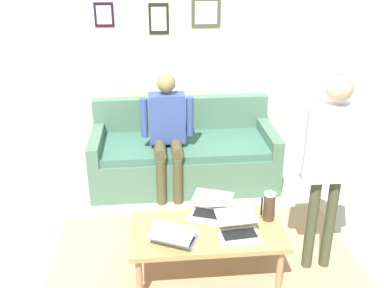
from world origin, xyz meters
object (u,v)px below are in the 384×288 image
laptop_center (175,236)px  laptop_right (239,229)px  laptop_left (211,209)px  person_seated (168,128)px  coffee_table (207,233)px  french_press (269,206)px  person_standing (331,152)px  couch (184,155)px  side_shelf (333,137)px  flower_vase (338,95)px

laptop_center → laptop_right: bearing=-175.1°
laptop_left → person_seated: size_ratio=0.33×
coffee_table → french_press: size_ratio=4.40×
coffee_table → person_standing: size_ratio=0.74×
coffee_table → laptop_right: (-0.23, 0.08, 0.09)m
french_press → person_standing: bearing=165.2°
laptop_left → person_seated: bearing=-75.4°
couch → side_shelf: 1.81m
side_shelf → person_seated: size_ratio=0.59×
laptop_right → side_shelf: (-1.51, -1.87, -0.07)m
laptop_right → person_standing: 0.90m
coffee_table → french_press: french_press is taller
french_press → flower_vase: bearing=-125.9°
coffee_table → person_standing: bearing=178.9°
laptop_center → french_press: 0.81m
person_seated → person_standing: bearing=129.8°
laptop_right → person_standing: person_standing is taller
laptop_right → french_press: french_press is taller
coffee_table → laptop_center: bearing=26.0°
laptop_left → person_standing: (-0.85, 0.23, 0.59)m
couch → person_seated: 0.51m
laptop_center → french_press: bearing=-164.4°
laptop_center → person_standing: 1.32m
couch → side_shelf: couch is taller
person_seated → side_shelf: bearing=-168.1°
flower_vase → french_press: bearing=54.1°
laptop_center → side_shelf: bearing=-136.3°
french_press → flower_vase: (-1.23, -1.70, 0.37)m
couch → person_seated: bearing=51.3°
laptop_left → laptop_right: laptop_right is taller
person_standing → laptop_right: bearing=5.6°
couch → laptop_left: bearing=94.9°
coffee_table → laptop_left: (-0.06, -0.21, 0.09)m
coffee_table → person_seated: 1.44m
french_press → side_shelf: side_shelf is taller
french_press → person_seated: 1.50m
coffee_table → laptop_left: bearing=-105.4°
side_shelf → person_standing: person_standing is taller
couch → person_standing: size_ratio=1.24×
couch → laptop_left: size_ratio=4.71×
laptop_right → french_press: size_ratio=1.31×
laptop_right → side_shelf: 2.40m
french_press → person_standing: 0.66m
coffee_table → flower_vase: size_ratio=2.92×
coffee_table → person_standing: 1.13m
laptop_center → french_press: size_ratio=1.53×
french_press → couch: bearing=-69.2°
french_press → person_seated: bearing=-59.5°
person_standing → person_seated: bearing=-50.2°
french_press → coffee_table: bearing=9.8°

